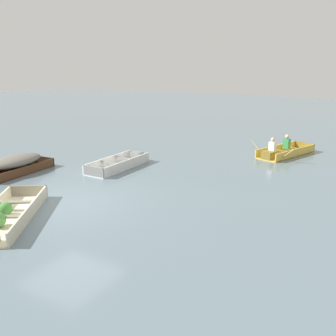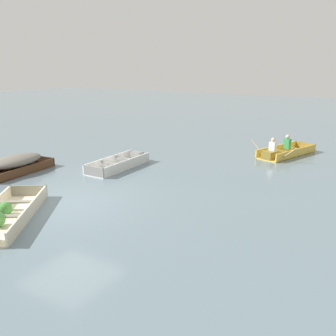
{
  "view_description": "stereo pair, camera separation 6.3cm",
  "coord_description": "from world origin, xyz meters",
  "px_view_note": "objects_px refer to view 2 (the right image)",
  "views": [
    {
      "loc": [
        7.81,
        -7.32,
        3.95
      ],
      "look_at": [
        1.28,
        3.66,
        0.35
      ],
      "focal_mm": 40.0,
      "sensor_mm": 36.0,
      "label": 1
    },
    {
      "loc": [
        7.86,
        -7.29,
        3.95
      ],
      "look_at": [
        1.28,
        3.66,
        0.35
      ],
      "focal_mm": 40.0,
      "sensor_mm": 36.0,
      "label": 2
    }
  ],
  "objects_px": {
    "skiff_dark_varnish_near_moored": "(15,163)",
    "skiff_white_mid_moored": "(120,164)",
    "rowboat_yellow_with_crew": "(284,152)",
    "dinghy_cream_foreground": "(6,216)"
  },
  "relations": [
    {
      "from": "skiff_dark_varnish_near_moored",
      "to": "skiff_white_mid_moored",
      "type": "bearing_deg",
      "value": 42.76
    },
    {
      "from": "dinghy_cream_foreground",
      "to": "rowboat_yellow_with_crew",
      "type": "relative_size",
      "value": 1.05
    },
    {
      "from": "dinghy_cream_foreground",
      "to": "rowboat_yellow_with_crew",
      "type": "height_order",
      "value": "rowboat_yellow_with_crew"
    },
    {
      "from": "skiff_dark_varnish_near_moored",
      "to": "skiff_white_mid_moored",
      "type": "height_order",
      "value": "skiff_dark_varnish_near_moored"
    },
    {
      "from": "dinghy_cream_foreground",
      "to": "skiff_white_mid_moored",
      "type": "distance_m",
      "value": 5.73
    },
    {
      "from": "rowboat_yellow_with_crew",
      "to": "skiff_white_mid_moored",
      "type": "bearing_deg",
      "value": -134.33
    },
    {
      "from": "dinghy_cream_foreground",
      "to": "rowboat_yellow_with_crew",
      "type": "distance_m",
      "value": 11.66
    },
    {
      "from": "dinghy_cream_foreground",
      "to": "skiff_dark_varnish_near_moored",
      "type": "relative_size",
      "value": 1.24
    },
    {
      "from": "dinghy_cream_foreground",
      "to": "rowboat_yellow_with_crew",
      "type": "bearing_deg",
      "value": 68.32
    },
    {
      "from": "skiff_white_mid_moored",
      "to": "rowboat_yellow_with_crew",
      "type": "height_order",
      "value": "rowboat_yellow_with_crew"
    }
  ]
}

